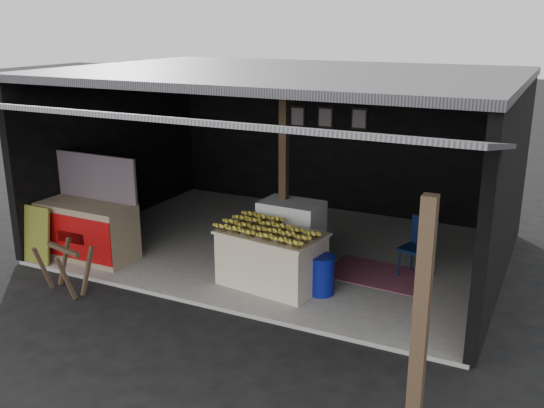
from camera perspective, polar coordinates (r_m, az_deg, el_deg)
The scene contains 13 objects.
ground at distance 8.44m, azimuth -6.43°, elevation -9.67°, with size 80.00×80.00×0.00m, color black.
concrete_slab at distance 10.43m, azimuth 0.98°, elevation -4.09°, with size 7.00×5.00×0.06m, color gray.
shophouse at distance 10.17m, azimuth 1.81°, elevation 7.45°, with size 7.40×7.29×3.02m.
banana_table at distance 8.77m, azimuth -0.05°, elevation -5.15°, with size 1.58×1.09×0.81m.
banana_pile at distance 8.60m, azimuth -0.05°, elevation -2.15°, with size 1.36×0.82×0.16m, color gold, non-canonical shape.
white_crate at distance 9.45m, azimuth 1.83°, elevation -2.81°, with size 0.96×0.67×1.04m.
neighbor_stall at distance 10.22m, azimuth -16.97°, elevation -2.16°, with size 1.61×0.74×1.65m.
green_signboard at distance 10.31m, azimuth -21.45°, elevation -2.67°, with size 0.61×0.04×0.91m, color black.
sawhorse at distance 9.14m, azimuth -18.93°, elevation -5.38°, with size 0.74×0.73×0.69m.
water_barrel at distance 8.57m, azimuth 4.68°, elevation -6.75°, with size 0.36×0.36×0.53m, color navy.
plastic_chair at distance 9.32m, azimuth 13.76°, elevation -3.51°, with size 0.53×0.53×0.90m.
magenta_rug at distance 9.40m, azimuth 9.94°, elevation -6.53°, with size 1.50×1.00×0.01m, color maroon.
picture_frames at distance 12.15m, azimuth 5.20°, elevation 8.10°, with size 1.62×0.04×0.46m.
Camera 1 is at (4.16, -6.32, 3.73)m, focal length 40.00 mm.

